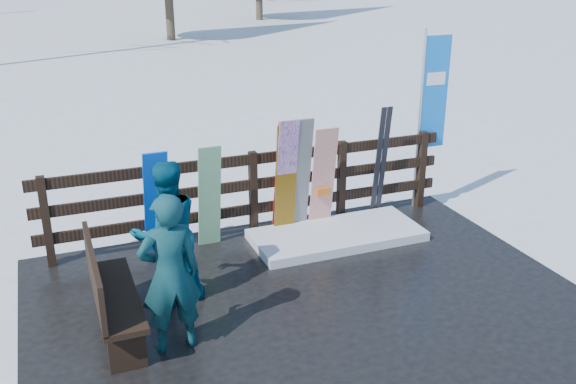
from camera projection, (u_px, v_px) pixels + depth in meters
name	position (u px, v px, depth m)	size (l,w,h in m)	color
ground	(320.00, 320.00, 6.84)	(700.00, 700.00, 0.00)	white
deck	(320.00, 316.00, 6.83)	(6.00, 5.00, 0.08)	black
fence	(253.00, 187.00, 8.49)	(5.60, 0.10, 1.15)	black
snow_patch	(337.00, 235.00, 8.51)	(2.24, 1.00, 0.12)	white
bench	(108.00, 291.00, 6.22)	(0.41, 1.50, 0.97)	black
snowboard_0	(156.00, 203.00, 7.83)	(0.29, 0.03, 1.46)	#0657F4
snowboard_1	(209.00, 197.00, 8.06)	(0.29, 0.03, 1.41)	white
snowboard_2	(286.00, 181.00, 8.39)	(0.29, 0.03, 1.56)	orange
snowboard_3	(286.00, 178.00, 8.37)	(0.27, 0.03, 1.64)	white
snowboard_4	(301.00, 176.00, 8.45)	(0.26, 0.03, 1.63)	black
snowboard_5	(323.00, 179.00, 8.59)	(0.32, 0.03, 1.47)	silver
ski_pair_a	(281.00, 178.00, 8.42)	(0.16, 0.31, 1.60)	#AB1518
ski_pair_b	(381.00, 163.00, 8.92)	(0.17, 0.21, 1.64)	black
rental_flag	(431.00, 99.00, 9.11)	(0.45, 0.04, 2.60)	silver
person_front	(170.00, 274.00, 5.96)	(0.58, 0.38, 1.60)	#10584C
person_back	(167.00, 233.00, 6.80)	(0.78, 0.61, 1.60)	#064B68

